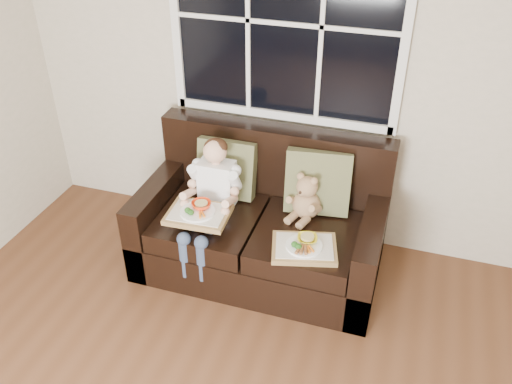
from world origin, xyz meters
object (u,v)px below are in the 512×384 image
(teddy_bear, at_px, (306,200))
(tray_right, at_px, (304,247))
(loveseat, at_px, (262,228))
(child, at_px, (212,191))
(tray_left, at_px, (199,213))

(teddy_bear, distance_m, tray_right, 0.39)
(loveseat, bearing_deg, child, -160.56)
(child, xyz_separation_m, tray_right, (0.71, -0.21, -0.15))
(loveseat, relative_size, teddy_bear, 4.90)
(tray_right, bearing_deg, teddy_bear, 87.67)
(teddy_bear, xyz_separation_m, tray_right, (0.08, -0.37, -0.11))
(child, xyz_separation_m, tray_left, (-0.02, -0.19, -0.06))
(tray_right, bearing_deg, child, 148.99)
(teddy_bear, xyz_separation_m, tray_left, (-0.65, -0.35, -0.01))
(loveseat, xyz_separation_m, tray_left, (-0.35, -0.31, 0.27))
(tray_left, bearing_deg, child, 80.74)
(child, distance_m, teddy_bear, 0.65)
(teddy_bear, bearing_deg, tray_left, -133.81)
(child, xyz_separation_m, teddy_bear, (0.63, 0.16, -0.05))
(tray_left, bearing_deg, loveseat, 38.36)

